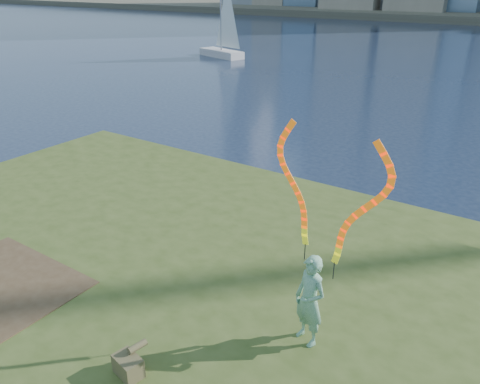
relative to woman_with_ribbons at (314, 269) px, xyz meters
The scene contains 5 objects.
ground 4.32m from the woman_with_ribbons, 167.30° to the left, with size 320.00×320.00×0.00m, color #18243C.
grassy_knoll 4.34m from the woman_with_ribbons, 157.79° to the right, with size 20.00×18.00×0.80m.
woman_with_ribbons is the anchor object (origin of this frame).
canvas_bag 3.21m from the woman_with_ribbons, 131.19° to the right, with size 0.52×0.58×0.44m.
sailboat 37.02m from the woman_with_ribbons, 128.17° to the left, with size 5.03×2.84×7.62m.
Camera 1 is at (6.11, -6.58, 6.36)m, focal length 35.00 mm.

